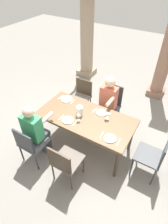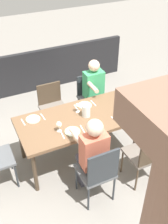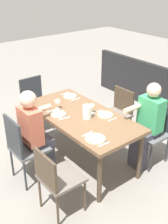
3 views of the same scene
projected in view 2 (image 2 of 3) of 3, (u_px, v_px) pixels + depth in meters
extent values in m
plane|color=gray|center=(79.00, 156.00, 4.48)|extent=(16.00, 16.00, 0.00)
cube|color=brown|center=(78.00, 120.00, 4.04)|extent=(1.79, 0.88, 0.05)
cylinder|color=#473828|center=(135.00, 138.00, 4.29)|extent=(0.06, 0.06, 0.72)
cylinder|color=#473828|center=(35.00, 172.00, 3.73)|extent=(0.06, 0.06, 0.72)
cylinder|color=#473828|center=(112.00, 114.00, 4.82)|extent=(0.06, 0.06, 0.72)
cylinder|color=#473828|center=(21.00, 140.00, 4.25)|extent=(0.06, 0.06, 0.72)
cube|color=#6A6158|center=(142.00, 154.00, 3.86)|extent=(0.44, 0.44, 0.04)
cube|color=#473828|center=(153.00, 153.00, 3.60)|extent=(0.42, 0.03, 0.40)
cylinder|color=#473828|center=(143.00, 154.00, 4.21)|extent=(0.03, 0.03, 0.45)
cylinder|color=#473828|center=(122.00, 161.00, 4.08)|extent=(0.03, 0.03, 0.45)
cylinder|color=#473828|center=(159.00, 171.00, 3.93)|extent=(0.03, 0.03, 0.45)
cylinder|color=#473828|center=(137.00, 180.00, 3.80)|extent=(0.03, 0.03, 0.45)
cube|color=#5B5E61|center=(92.00, 99.00, 5.00)|extent=(0.44, 0.44, 0.04)
cube|color=#2D3338|center=(88.00, 85.00, 5.02)|extent=(0.42, 0.03, 0.41)
cylinder|color=#2D3338|center=(87.00, 118.00, 4.94)|extent=(0.03, 0.03, 0.45)
cylinder|color=#2D3338|center=(106.00, 113.00, 5.07)|extent=(0.03, 0.03, 0.45)
cylinder|color=#2D3338|center=(79.00, 107.00, 5.21)|extent=(0.03, 0.03, 0.45)
cylinder|color=#2D3338|center=(96.00, 102.00, 5.34)|extent=(0.03, 0.03, 0.45)
cube|color=#5B5E61|center=(95.00, 171.00, 3.60)|extent=(0.44, 0.44, 0.04)
cube|color=#2D3338|center=(103.00, 168.00, 3.31)|extent=(0.42, 0.03, 0.50)
cylinder|color=#2D3338|center=(100.00, 169.00, 3.95)|extent=(0.03, 0.03, 0.46)
cylinder|color=#2D3338|center=(76.00, 178.00, 3.82)|extent=(0.03, 0.03, 0.46)
cylinder|color=#2D3338|center=(114.00, 189.00, 3.67)|extent=(0.03, 0.03, 0.46)
cylinder|color=#2D3338|center=(88.00, 199.00, 3.54)|extent=(0.03, 0.03, 0.46)
cube|color=#6A6158|center=(54.00, 109.00, 4.74)|extent=(0.44, 0.44, 0.04)
cube|color=#473828|center=(49.00, 94.00, 4.76)|extent=(0.42, 0.03, 0.41)
cylinder|color=#473828|center=(48.00, 129.00, 4.68)|extent=(0.03, 0.03, 0.45)
cylinder|color=#473828|center=(69.00, 123.00, 4.81)|extent=(0.03, 0.03, 0.45)
cylinder|color=#473828|center=(41.00, 117.00, 4.95)|extent=(0.03, 0.03, 0.45)
cylinder|color=#473828|center=(61.00, 112.00, 5.08)|extent=(0.03, 0.03, 0.45)
cylinder|color=#2D3338|center=(17.00, 176.00, 3.85)|extent=(0.03, 0.03, 0.46)
cylinder|color=#2D3338|center=(10.00, 158.00, 4.13)|extent=(0.03, 0.03, 0.46)
cube|color=#3F3F4C|center=(98.00, 117.00, 4.96)|extent=(0.24, 0.14, 0.46)
cube|color=#3F3F4C|center=(96.00, 101.00, 4.86)|extent=(0.28, 0.32, 0.10)
cube|color=#389E60|center=(94.00, 84.00, 4.77)|extent=(0.34, 0.20, 0.48)
sphere|color=beige|center=(94.00, 66.00, 4.56)|extent=(0.19, 0.19, 0.19)
cylinder|color=beige|center=(93.00, 87.00, 4.49)|extent=(0.07, 0.30, 0.07)
cube|color=#3F3F4C|center=(87.00, 171.00, 3.92)|extent=(0.24, 0.14, 0.46)
cube|color=#3F3F4C|center=(90.00, 161.00, 3.69)|extent=(0.28, 0.32, 0.10)
cube|color=#CC664C|center=(94.00, 151.00, 3.44)|extent=(0.34, 0.20, 0.49)
sphere|color=beige|center=(95.00, 128.00, 3.22)|extent=(0.21, 0.21, 0.21)
cylinder|color=beige|center=(76.00, 136.00, 3.50)|extent=(0.07, 0.30, 0.07)
cube|color=black|center=(34.00, 71.00, 5.91)|extent=(4.19, 0.10, 0.90)
cylinder|color=silver|center=(123.00, 117.00, 4.05)|extent=(0.25, 0.25, 0.01)
torus|color=#A0BE77|center=(123.00, 116.00, 4.04)|extent=(0.25, 0.25, 0.01)
cube|color=silver|center=(132.00, 114.00, 4.10)|extent=(0.03, 0.17, 0.01)
cube|color=silver|center=(114.00, 120.00, 4.00)|extent=(0.03, 0.17, 0.01)
cylinder|color=silver|center=(85.00, 105.00, 4.29)|extent=(0.22, 0.22, 0.01)
torus|color=#A0BE77|center=(85.00, 105.00, 4.28)|extent=(0.22, 0.22, 0.01)
cylinder|color=white|center=(78.00, 112.00, 4.16)|extent=(0.06, 0.06, 0.00)
cylinder|color=white|center=(78.00, 109.00, 4.14)|extent=(0.01, 0.01, 0.08)
sphere|color=#F2EFCC|center=(78.00, 105.00, 4.09)|extent=(0.07, 0.07, 0.07)
cube|color=silver|center=(93.00, 103.00, 4.34)|extent=(0.02, 0.17, 0.01)
cube|color=silver|center=(76.00, 108.00, 4.24)|extent=(0.03, 0.17, 0.01)
cylinder|color=white|center=(73.00, 132.00, 3.77)|extent=(0.22, 0.22, 0.01)
torus|color=#A4C786|center=(72.00, 131.00, 3.77)|extent=(0.22, 0.22, 0.01)
cylinder|color=white|center=(59.00, 131.00, 3.80)|extent=(0.06, 0.06, 0.00)
cylinder|color=white|center=(59.00, 129.00, 3.77)|extent=(0.01, 0.01, 0.07)
sphere|color=#F2EFCC|center=(59.00, 124.00, 3.73)|extent=(0.08, 0.08, 0.08)
cube|color=silver|center=(82.00, 129.00, 3.83)|extent=(0.03, 0.17, 0.01)
cube|color=silver|center=(62.00, 135.00, 3.72)|extent=(0.02, 0.17, 0.01)
cylinder|color=white|center=(33.00, 119.00, 4.00)|extent=(0.21, 0.21, 0.01)
torus|color=#A9CD91|center=(33.00, 119.00, 4.00)|extent=(0.21, 0.21, 0.01)
cube|color=silver|center=(43.00, 117.00, 4.05)|extent=(0.03, 0.17, 0.01)
cube|color=silver|center=(23.00, 122.00, 3.95)|extent=(0.03, 0.17, 0.01)
cylinder|color=white|center=(86.00, 111.00, 4.02)|extent=(0.12, 0.12, 0.19)
cylinder|color=#EFEAC6|center=(86.00, 112.00, 4.04)|extent=(0.11, 0.11, 0.12)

